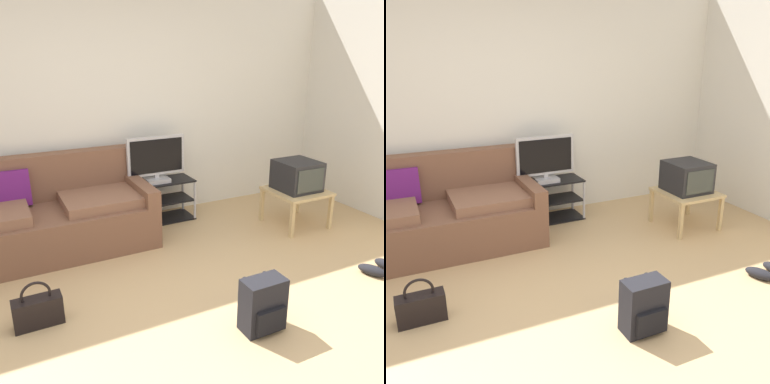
# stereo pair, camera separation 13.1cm
# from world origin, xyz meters

# --- Properties ---
(ground_plane) EXTENTS (9.00, 9.80, 0.02)m
(ground_plane) POSITION_xyz_m (0.00, 0.00, -0.01)
(ground_plane) COLOR tan
(wall_back) EXTENTS (9.00, 0.10, 2.70)m
(wall_back) POSITION_xyz_m (0.00, 2.45, 1.35)
(wall_back) COLOR silver
(wall_back) RESTS_ON ground_plane
(couch) EXTENTS (2.07, 0.91, 0.91)m
(couch) POSITION_xyz_m (-0.67, 1.94, 0.33)
(couch) COLOR brown
(couch) RESTS_ON ground_plane
(tv_stand) EXTENTS (0.87, 0.36, 0.49)m
(tv_stand) POSITION_xyz_m (0.60, 2.12, 0.24)
(tv_stand) COLOR black
(tv_stand) RESTS_ON ground_plane
(flat_tv) EXTENTS (0.68, 0.22, 0.53)m
(flat_tv) POSITION_xyz_m (0.60, 2.10, 0.75)
(flat_tv) COLOR #B2B2B7
(flat_tv) RESTS_ON tv_stand
(side_table) EXTENTS (0.60, 0.60, 0.42)m
(side_table) POSITION_xyz_m (1.97, 1.30, 0.37)
(side_table) COLOR tan
(side_table) RESTS_ON ground_plane
(crt_tv) EXTENTS (0.43, 0.45, 0.33)m
(crt_tv) POSITION_xyz_m (1.97, 1.32, 0.59)
(crt_tv) COLOR #232326
(crt_tv) RESTS_ON side_table
(backpack) EXTENTS (0.31, 0.25, 0.40)m
(backpack) POSITION_xyz_m (0.50, -0.09, 0.20)
(backpack) COLOR black
(backpack) RESTS_ON ground_plane
(handbag) EXTENTS (0.35, 0.13, 0.36)m
(handbag) POSITION_xyz_m (-0.93, 0.68, 0.12)
(handbag) COLOR black
(handbag) RESTS_ON ground_plane
(sneakers_pair) EXTENTS (0.39, 0.28, 0.09)m
(sneakers_pair) POSITION_xyz_m (1.94, 0.08, 0.04)
(sneakers_pair) COLOR black
(sneakers_pair) RESTS_ON ground_plane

